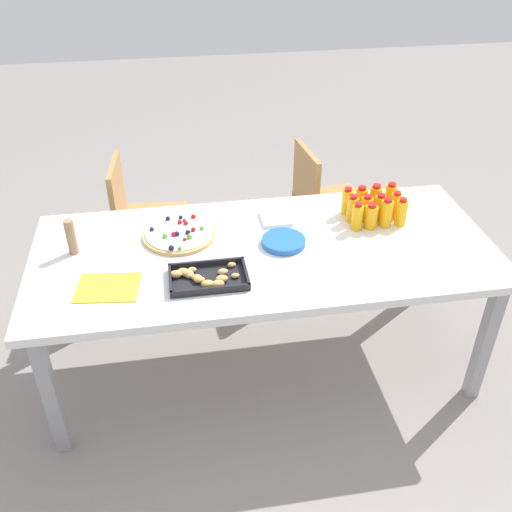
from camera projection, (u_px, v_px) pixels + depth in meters
name	position (u px, v px, depth m)	size (l,w,h in m)	color
ground_plane	(263.00, 361.00, 3.05)	(12.00, 12.00, 0.00)	gray
party_table	(264.00, 259.00, 2.67)	(2.13, 0.93, 0.73)	white
chair_near_right	(141.00, 215.00, 3.34)	(0.43, 0.43, 0.83)	#B7844C
chair_near_left	(323.00, 198.00, 3.51)	(0.44, 0.44, 0.83)	#B7844C
juice_bottle_0	(390.00, 197.00, 2.90)	(0.06, 0.06, 0.15)	#FAAE14
juice_bottle_1	(375.00, 199.00, 2.88)	(0.06, 0.06, 0.15)	#FAAF14
juice_bottle_2	(361.00, 200.00, 2.87)	(0.06, 0.06, 0.15)	#FAAD14
juice_bottle_3	(347.00, 202.00, 2.86)	(0.05, 0.05, 0.15)	#FAAD14
juice_bottle_4	(396.00, 205.00, 2.83)	(0.05, 0.05, 0.14)	#F9AE14
juice_bottle_5	(380.00, 207.00, 2.82)	(0.06, 0.06, 0.14)	#FAAC14
juice_bottle_6	(367.00, 209.00, 2.81)	(0.06, 0.06, 0.14)	#F9AF14
juice_bottle_7	(352.00, 209.00, 2.80)	(0.05, 0.05, 0.14)	#F9AB14
juice_bottle_8	(401.00, 212.00, 2.77)	(0.05, 0.05, 0.14)	#F9AE14
juice_bottle_9	(386.00, 213.00, 2.76)	(0.06, 0.06, 0.15)	#F9AC14
juice_bottle_10	(371.00, 217.00, 2.75)	(0.06, 0.06, 0.13)	#FAAB14
juice_bottle_11	(357.00, 217.00, 2.74)	(0.05, 0.05, 0.14)	#F8AD14
fruit_pizza	(179.00, 234.00, 2.71)	(0.35, 0.35, 0.05)	tan
snack_tray	(206.00, 278.00, 2.42)	(0.33, 0.21, 0.04)	black
plate_stack	(284.00, 242.00, 2.66)	(0.21, 0.21, 0.03)	blue
napkin_stack	(276.00, 219.00, 2.84)	(0.15, 0.15, 0.02)	white
cardboard_tube	(71.00, 237.00, 2.56)	(0.04, 0.04, 0.17)	#9E7A56
paper_folder	(108.00, 287.00, 2.39)	(0.26, 0.20, 0.01)	yellow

